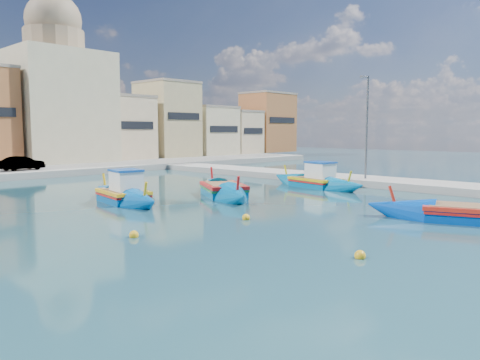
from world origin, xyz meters
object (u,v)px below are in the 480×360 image
luzzu_blue_cabin (124,196)px  luzzu_cyan_mid (223,191)px  church_block (56,91)px  luzzu_turquoise_cabin (315,182)px  luzzu_blue_south (467,216)px  quay_street_lamp (366,126)px

luzzu_blue_cabin → luzzu_cyan_mid: (5.66, -2.25, -0.07)m
church_block → luzzu_turquoise_cabin: 33.35m
luzzu_blue_cabin → luzzu_blue_south: (7.39, -15.94, -0.08)m
church_block → luzzu_blue_cabin: 31.02m
luzzu_blue_cabin → luzzu_cyan_mid: bearing=-21.7°
church_block → luzzu_turquoise_cabin: size_ratio=2.08×
church_block → luzzu_cyan_mid: (-3.95, -30.63, -8.12)m
luzzu_cyan_mid → luzzu_blue_south: bearing=-82.8°
church_block → luzzu_cyan_mid: 31.93m
quay_street_lamp → luzzu_blue_cabin: 18.40m
church_block → luzzu_blue_cabin: size_ratio=2.28×
luzzu_turquoise_cabin → church_block: bearing=96.6°
church_block → luzzu_blue_south: bearing=-92.9°
quay_street_lamp → luzzu_cyan_mid: (-11.40, 3.37, -4.05)m
quay_street_lamp → luzzu_blue_south: bearing=-133.1°
luzzu_turquoise_cabin → luzzu_blue_south: size_ratio=1.01×
church_block → luzzu_blue_cabin: bearing=-108.7°
luzzu_turquoise_cabin → quay_street_lamp: bearing=-26.7°
quay_street_lamp → church_block: bearing=102.3°
church_block → luzzu_blue_south: 45.11m
luzzu_turquoise_cabin → luzzu_blue_cabin: luzzu_blue_cabin is taller
quay_street_lamp → luzzu_cyan_mid: 12.56m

